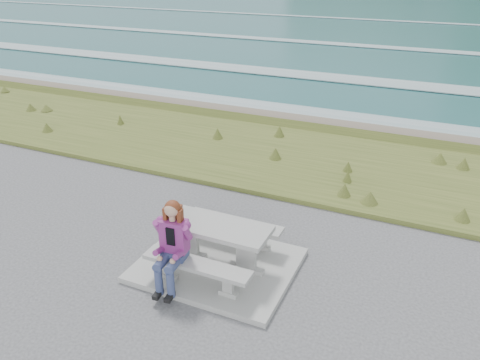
# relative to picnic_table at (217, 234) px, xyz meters

# --- Properties ---
(concrete_slab) EXTENTS (2.60, 2.10, 0.10)m
(concrete_slab) POSITION_rel_picnic_table_xyz_m (-0.00, 0.00, -0.63)
(concrete_slab) COLOR gray
(concrete_slab) RESTS_ON ground
(picnic_table) EXTENTS (1.80, 0.75, 0.75)m
(picnic_table) POSITION_rel_picnic_table_xyz_m (0.00, 0.00, 0.00)
(picnic_table) COLOR gray
(picnic_table) RESTS_ON concrete_slab
(bench_landward) EXTENTS (1.80, 0.35, 0.45)m
(bench_landward) POSITION_rel_picnic_table_xyz_m (0.00, -0.70, -0.23)
(bench_landward) COLOR gray
(bench_landward) RESTS_ON concrete_slab
(bench_seaward) EXTENTS (1.80, 0.35, 0.45)m
(bench_seaward) POSITION_rel_picnic_table_xyz_m (0.00, 0.70, -0.23)
(bench_seaward) COLOR gray
(bench_seaward) RESTS_ON concrete_slab
(grass_verge) EXTENTS (160.00, 4.50, 0.22)m
(grass_verge) POSITION_rel_picnic_table_xyz_m (-0.00, 5.00, -0.68)
(grass_verge) COLOR #41521E
(grass_verge) RESTS_ON ground
(shore_drop) EXTENTS (160.00, 0.80, 2.20)m
(shore_drop) POSITION_rel_picnic_table_xyz_m (-0.00, 7.90, -0.68)
(shore_drop) COLOR brown
(shore_drop) RESTS_ON ground
(ocean) EXTENTS (1600.00, 1600.00, 0.09)m
(ocean) POSITION_rel_picnic_table_xyz_m (-0.00, 25.09, -2.42)
(ocean) COLOR #225D60
(ocean) RESTS_ON ground
(seated_woman) EXTENTS (0.47, 0.76, 1.45)m
(seated_woman) POSITION_rel_picnic_table_xyz_m (-0.37, -0.84, -0.05)
(seated_woman) COLOR navy
(seated_woman) RESTS_ON concrete_slab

